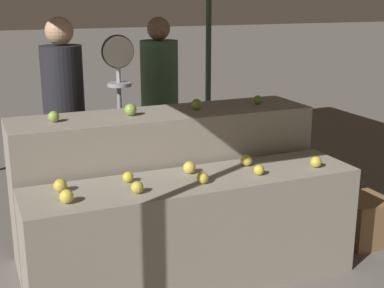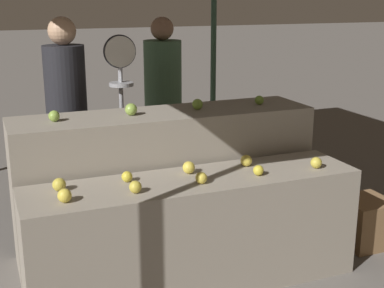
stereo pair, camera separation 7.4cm
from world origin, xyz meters
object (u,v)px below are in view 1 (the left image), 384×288
Objects in this scene: person_customer_left at (160,91)px; produce_scale at (119,91)px; person_vendor_at_scale at (64,106)px; wooden_crate_side at (363,220)px.

produce_scale is at bearing 59.16° from person_customer_left.
produce_scale is 0.54m from person_vendor_at_scale.
produce_scale is 0.94× the size of person_customer_left.
person_customer_left reaches higher than produce_scale.
produce_scale is 4.33× the size of wooden_crate_side.
produce_scale is 2.25m from wooden_crate_side.
wooden_crate_side is at bearing 140.77° from person_vendor_at_scale.
wooden_crate_side is (1.69, -1.09, -1.00)m from produce_scale.
person_vendor_at_scale is (-0.40, 0.32, -0.15)m from produce_scale.
wooden_crate_side is (1.05, -1.93, -0.82)m from person_customer_left.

